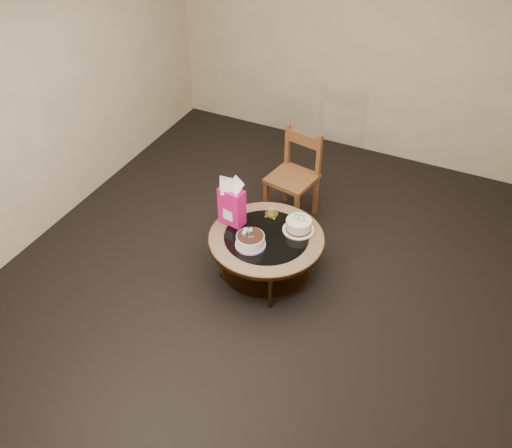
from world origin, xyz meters
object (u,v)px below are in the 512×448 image
at_px(coffee_table, 266,243).
at_px(cream_cake, 299,225).
at_px(decorated_cake, 250,241).
at_px(gift_bag, 232,202).
at_px(dining_chair, 294,176).

bearing_deg(coffee_table, cream_cake, 41.80).
height_order(decorated_cake, gift_bag, gift_bag).
distance_m(coffee_table, dining_chair, 0.96).
height_order(gift_bag, dining_chair, dining_chair).
bearing_deg(cream_cake, decorated_cake, -134.07).
distance_m(cream_cake, gift_bag, 0.62).
height_order(cream_cake, dining_chair, dining_chair).
relative_size(cream_cake, gift_bag, 0.62).
bearing_deg(gift_bag, cream_cake, 24.69).
height_order(decorated_cake, cream_cake, cream_cake).
bearing_deg(coffee_table, decorated_cake, -113.50).
height_order(coffee_table, decorated_cake, decorated_cake).
bearing_deg(gift_bag, dining_chair, 86.74).
distance_m(gift_bag, dining_chair, 0.95).
xyz_separation_m(coffee_table, dining_chair, (-0.14, 0.95, 0.09)).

